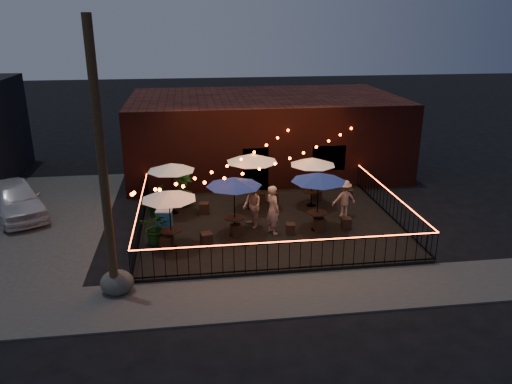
# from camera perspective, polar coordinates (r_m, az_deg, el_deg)

# --- Properties ---
(ground) EXTENTS (110.00, 110.00, 0.00)m
(ground) POSITION_cam_1_polar(r_m,az_deg,el_deg) (18.17, 2.55, -6.40)
(ground) COLOR black
(ground) RESTS_ON ground
(patio) EXTENTS (10.00, 8.00, 0.15)m
(patio) POSITION_cam_1_polar(r_m,az_deg,el_deg) (19.94, 1.53, -3.74)
(patio) COLOR black
(patio) RESTS_ON ground
(sidewalk) EXTENTS (18.00, 2.50, 0.05)m
(sidewalk) POSITION_cam_1_polar(r_m,az_deg,el_deg) (15.35, 4.75, -11.51)
(sidewalk) COLOR #3B3936
(sidewalk) RESTS_ON ground
(brick_building) EXTENTS (14.00, 8.00, 4.00)m
(brick_building) POSITION_cam_1_polar(r_m,az_deg,el_deg) (27.05, 0.93, 6.73)
(brick_building) COLOR #34120E
(brick_building) RESTS_ON ground
(utility_pole) EXTENTS (0.26, 0.26, 8.00)m
(utility_pole) POSITION_cam_1_polar(r_m,az_deg,el_deg) (14.25, -17.14, 2.66)
(utility_pole) COLOR #342515
(utility_pole) RESTS_ON ground
(fence_front) EXTENTS (10.00, 0.04, 1.04)m
(fence_front) POSITION_cam_1_polar(r_m,az_deg,el_deg) (16.12, 3.85, -7.31)
(fence_front) COLOR black
(fence_front) RESTS_ON patio
(fence_left) EXTENTS (0.04, 8.00, 1.04)m
(fence_left) POSITION_cam_1_polar(r_m,az_deg,el_deg) (19.58, -13.07, -2.84)
(fence_left) COLOR black
(fence_left) RESTS_ON patio
(fence_right) EXTENTS (0.04, 8.00, 1.04)m
(fence_right) POSITION_cam_1_polar(r_m,az_deg,el_deg) (21.07, 15.10, -1.42)
(fence_right) COLOR black
(fence_right) RESTS_ON patio
(festoon_lights) EXTENTS (10.02, 8.72, 1.32)m
(festoon_lights) POSITION_cam_1_polar(r_m,az_deg,el_deg) (18.70, -1.31, 2.65)
(festoon_lights) COLOR #F23707
(festoon_lights) RESTS_ON ground
(cafe_table_0) EXTENTS (2.51, 2.51, 2.13)m
(cafe_table_0) POSITION_cam_1_polar(r_m,az_deg,el_deg) (17.37, -9.94, -0.42)
(cafe_table_0) COLOR black
(cafe_table_0) RESTS_ON patio
(cafe_table_1) EXTENTS (2.42, 2.42, 2.16)m
(cafe_table_1) POSITION_cam_1_polar(r_m,az_deg,el_deg) (20.54, -9.68, 2.76)
(cafe_table_1) COLOR black
(cafe_table_1) RESTS_ON patio
(cafe_table_2) EXTENTS (2.10, 2.10, 2.27)m
(cafe_table_2) POSITION_cam_1_polar(r_m,az_deg,el_deg) (18.12, -2.53, 1.10)
(cafe_table_2) COLOR black
(cafe_table_2) RESTS_ON patio
(cafe_table_3) EXTENTS (2.87, 2.87, 2.41)m
(cafe_table_3) POSITION_cam_1_polar(r_m,az_deg,el_deg) (20.72, -0.45, 3.85)
(cafe_table_3) COLOR black
(cafe_table_3) RESTS_ON patio
(cafe_table_4) EXTENTS (2.22, 2.22, 2.30)m
(cafe_table_4) POSITION_cam_1_polar(r_m,az_deg,el_deg) (18.69, 7.17, 1.62)
(cafe_table_4) COLOR black
(cafe_table_4) RESTS_ON patio
(cafe_table_5) EXTENTS (2.32, 2.32, 2.16)m
(cafe_table_5) POSITION_cam_1_polar(r_m,az_deg,el_deg) (21.22, 6.50, 3.43)
(cafe_table_5) COLOR black
(cafe_table_5) RESTS_ON patio
(bistro_chair_0) EXTENTS (0.50, 0.50, 0.47)m
(bistro_chair_0) POSITION_cam_1_polar(r_m,az_deg,el_deg) (17.88, -10.17, -5.79)
(bistro_chair_0) COLOR black
(bistro_chair_0) RESTS_ON patio
(bistro_chair_1) EXTENTS (0.47, 0.47, 0.47)m
(bistro_chair_1) POSITION_cam_1_polar(r_m,az_deg,el_deg) (18.00, -5.67, -5.38)
(bistro_chair_1) COLOR black
(bistro_chair_1) RESTS_ON patio
(bistro_chair_2) EXTENTS (0.51, 0.51, 0.48)m
(bistro_chair_2) POSITION_cam_1_polar(r_m,az_deg,el_deg) (20.92, -10.32, -2.00)
(bistro_chair_2) COLOR black
(bistro_chair_2) RESTS_ON patio
(bistro_chair_3) EXTENTS (0.43, 0.43, 0.46)m
(bistro_chair_3) POSITION_cam_1_polar(r_m,az_deg,el_deg) (20.87, -5.95, -1.86)
(bistro_chair_3) COLOR black
(bistro_chair_3) RESTS_ON patio
(bistro_chair_4) EXTENTS (0.44, 0.44, 0.44)m
(bistro_chair_4) POSITION_cam_1_polar(r_m,az_deg,el_deg) (18.68, -2.27, -4.40)
(bistro_chair_4) COLOR black
(bistro_chair_4) RESTS_ON patio
(bistro_chair_5) EXTENTS (0.38, 0.38, 0.40)m
(bistro_chair_5) POSITION_cam_1_polar(r_m,az_deg,el_deg) (18.90, 3.95, -4.21)
(bistro_chair_5) COLOR black
(bistro_chair_5) RESTS_ON patio
(bistro_chair_6) EXTENTS (0.48, 0.48, 0.43)m
(bistro_chair_6) POSITION_cam_1_polar(r_m,az_deg,el_deg) (22.00, 0.42, -0.67)
(bistro_chair_6) COLOR black
(bistro_chair_6) RESTS_ON patio
(bistro_chair_7) EXTENTS (0.44, 0.44, 0.42)m
(bistro_chair_7) POSITION_cam_1_polar(r_m,az_deg,el_deg) (22.11, 2.00, -0.59)
(bistro_chair_7) COLOR black
(bistro_chair_7) RESTS_ON patio
(bistro_chair_8) EXTENTS (0.44, 0.44, 0.48)m
(bistro_chair_8) POSITION_cam_1_polar(r_m,az_deg,el_deg) (19.28, 7.27, -3.70)
(bistro_chair_8) COLOR black
(bistro_chair_8) RESTS_ON patio
(bistro_chair_9) EXTENTS (0.39, 0.39, 0.42)m
(bistro_chair_9) POSITION_cam_1_polar(r_m,az_deg,el_deg) (19.65, 10.27, -3.51)
(bistro_chair_9) COLOR black
(bistro_chair_9) RESTS_ON patio
(bistro_chair_10) EXTENTS (0.48, 0.48, 0.43)m
(bistro_chair_10) POSITION_cam_1_polar(r_m,az_deg,el_deg) (22.50, 6.92, -0.35)
(bistro_chair_10) COLOR black
(bistro_chair_10) RESTS_ON patio
(bistro_chair_11) EXTENTS (0.39, 0.39, 0.40)m
(bistro_chair_11) POSITION_cam_1_polar(r_m,az_deg,el_deg) (22.92, 10.54, -0.21)
(bistro_chair_11) COLOR black
(bistro_chair_11) RESTS_ON patio
(patron_a) EXTENTS (0.70, 0.81, 1.89)m
(patron_a) POSITION_cam_1_polar(r_m,az_deg,el_deg) (18.65, 1.93, -2.03)
(patron_a) COLOR tan
(patron_a) RESTS_ON patio
(patron_b) EXTENTS (0.84, 0.97, 1.73)m
(patron_b) POSITION_cam_1_polar(r_m,az_deg,el_deg) (19.22, -0.48, -1.61)
(patron_b) COLOR #D0A08A
(patron_b) RESTS_ON patio
(patron_c) EXTENTS (1.06, 0.69, 1.55)m
(patron_c) POSITION_cam_1_polar(r_m,az_deg,el_deg) (20.59, 10.05, -0.75)
(patron_c) COLOR tan
(patron_c) RESTS_ON patio
(potted_shrub_a) EXTENTS (1.35, 1.26, 1.23)m
(potted_shrub_a) POSITION_cam_1_polar(r_m,az_deg,el_deg) (18.27, -11.26, -4.00)
(potted_shrub_a) COLOR #153C0C
(potted_shrub_a) RESTS_ON patio
(potted_shrub_b) EXTENTS (0.92, 0.83, 1.37)m
(potted_shrub_b) POSITION_cam_1_polar(r_m,az_deg,el_deg) (20.81, -11.36, -0.87)
(potted_shrub_b) COLOR #103311
(potted_shrub_b) RESTS_ON patio
(potted_shrub_c) EXTENTS (1.02, 1.02, 1.43)m
(potted_shrub_c) POSITION_cam_1_polar(r_m,az_deg,el_deg) (21.68, -8.33, 0.22)
(potted_shrub_c) COLOR #14350E
(potted_shrub_c) RESTS_ON patio
(cooler) EXTENTS (0.67, 0.52, 0.81)m
(cooler) POSITION_cam_1_polar(r_m,az_deg,el_deg) (19.42, -10.42, -3.17)
(cooler) COLOR blue
(cooler) RESTS_ON patio
(boulder) EXTENTS (0.97, 0.83, 0.74)m
(boulder) POSITION_cam_1_polar(r_m,az_deg,el_deg) (15.74, -15.60, -9.95)
(boulder) COLOR #41413D
(boulder) RESTS_ON ground
(car_white) EXTENTS (3.61, 4.75, 1.51)m
(car_white) POSITION_cam_1_polar(r_m,az_deg,el_deg) (22.98, -25.74, -0.74)
(car_white) COLOR silver
(car_white) RESTS_ON ground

